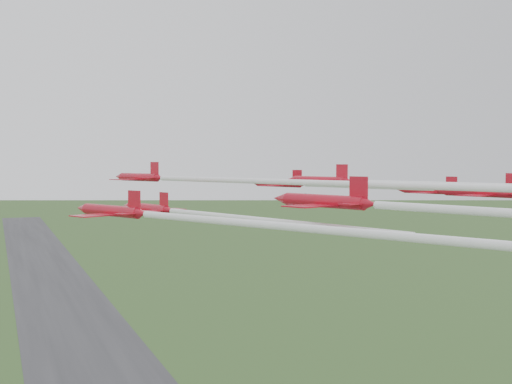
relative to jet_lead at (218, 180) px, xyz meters
name	(u,v)px	position (x,y,z in m)	size (l,w,h in m)	color
runway	(62,303)	(-1.40, 198.82, -56.67)	(38.00, 900.00, 0.04)	#2F2F31
jet_lead	(218,180)	(0.00, 0.00, 0.00)	(28.10, 65.05, 2.87)	red
jet_row2_left	(191,213)	(-6.14, -8.55, -3.46)	(17.26, 43.27, 2.65)	red
jet_row2_right	(368,186)	(20.55, -3.19, -1.03)	(27.29, 58.96, 2.67)	red
jet_row3_left	(202,219)	(-12.37, -32.63, -1.99)	(22.62, 44.30, 2.35)	red
jet_row3_mid	(447,185)	(14.50, -27.05, 0.05)	(23.45, 59.12, 2.45)	red
jet_row4_left	(432,208)	(4.06, -38.40, -1.23)	(19.87, 49.02, 2.85)	red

